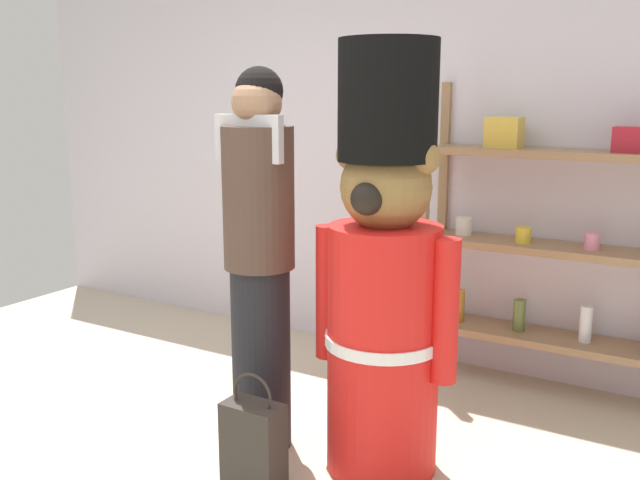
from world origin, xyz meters
TOP-DOWN VIEW (x-y plane):
  - back_wall at (0.00, 2.20)m, footprint 6.40×0.12m
  - merchandise_shelf at (0.78, 1.98)m, footprint 1.45×0.35m
  - teddy_bear_guard at (0.35, 0.79)m, footprint 0.65×0.50m
  - person_shopper at (-0.22, 0.69)m, footprint 0.33×0.32m
  - shopping_bag at (-0.03, 0.35)m, footprint 0.25×0.14m

SIDE VIEW (x-z plane):
  - shopping_bag at x=-0.03m, z-range -0.06..0.45m
  - merchandise_shelf at x=0.78m, z-range 0.01..1.69m
  - teddy_bear_guard at x=0.35m, z-range -0.06..1.76m
  - person_shopper at x=-0.22m, z-range 0.05..1.78m
  - back_wall at x=0.00m, z-range 0.00..2.60m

